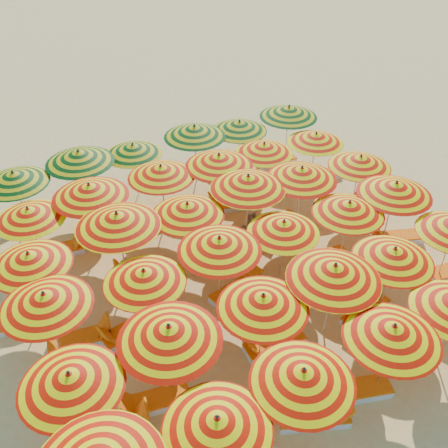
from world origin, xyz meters
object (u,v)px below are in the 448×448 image
Objects in this scene: umbrella_8 at (263,302)px; umbrella_19 at (117,220)px; lounger_15 at (234,240)px; umbrella_18 at (30,259)px; umbrella_25 at (90,191)px; umbrella_27 at (219,160)px; umbrella_12 at (45,300)px; lounger_20 at (151,225)px; umbrella_10 at (394,254)px; umbrella_28 at (264,148)px; umbrella_1 at (217,424)px; lounger_25 at (276,161)px; umbrella_17 at (395,189)px; umbrella_29 at (316,138)px; umbrella_6 at (70,380)px; umbrella_31 at (79,157)px; umbrella_24 at (29,214)px; lounger_2 at (355,390)px; lounger_9 at (129,330)px; lounger_5 at (273,344)px; lounger_11 at (322,258)px; lounger_1 at (315,417)px; umbrella_21 at (248,182)px; umbrella_7 at (169,333)px; umbrella_30 at (14,178)px; umbrella_33 at (195,131)px; umbrella_22 at (302,173)px; lounger_17 at (344,212)px; lounger_21 at (231,205)px; lounger_24 at (227,170)px; umbrella_32 at (133,149)px; lounger_4 at (153,401)px; lounger_3 at (114,429)px; umbrella_26 at (161,171)px; lounger_19 at (113,236)px; umbrella_16 at (349,208)px; lounger_18 at (59,250)px; umbrella_13 at (144,276)px; beachgoer_b at (248,207)px; lounger_12 at (397,237)px; umbrella_34 at (239,126)px; umbrella_3 at (393,332)px; umbrella_20 at (188,209)px; lounger_8 at (82,339)px; lounger_6 at (365,312)px; umbrella_2 at (303,376)px; umbrella_14 at (219,244)px; umbrella_9 at (334,272)px; umbrella_35 at (289,112)px; umbrella_15 at (284,227)px.

umbrella_19 is at bearing 115.90° from umbrella_8.
umbrella_18 is at bearing -166.87° from lounger_15.
umbrella_25 is 4.52m from umbrella_27.
lounger_20 is at bearing 45.89° from umbrella_12.
umbrella_28 is (-0.02, 6.87, -0.08)m from umbrella_10.
umbrella_1 is 1.48× the size of lounger_25.
umbrella_17 is 4.32m from umbrella_29.
umbrella_6 is 9.27m from umbrella_31.
umbrella_31 is (2.16, 2.36, 0.24)m from umbrella_24.
lounger_2 and lounger_9 have the same top height.
umbrella_28 is 2.19m from umbrella_29.
umbrella_6 is at bearing 4.32° from lounger_5.
lounger_9 is at bearing 6.26° from lounger_11.
lounger_1 is 1.05× the size of lounger_25.
umbrella_31 is (-4.43, 4.23, -0.07)m from umbrella_21.
umbrella_30 is (-2.08, 8.65, -0.14)m from umbrella_7.
umbrella_33 is at bearing 26.23° from umbrella_25.
umbrella_22 reaches higher than umbrella_12.
umbrella_1 reaches higher than lounger_5.
umbrella_8 reaches higher than umbrella_24.
lounger_15 and lounger_17 have the same top height.
lounger_1 is at bearing 63.38° from lounger_25.
lounger_21 and lounger_24 have the same top height.
umbrella_32 is 1.52× the size of lounger_4.
lounger_3 is (-3.81, -9.27, -1.86)m from umbrella_32.
umbrella_26 is at bearing -105.23° from lounger_4.
umbrella_16 is at bearing 169.57° from lounger_19.
umbrella_17 is 1.42× the size of lounger_9.
umbrella_16 is 1.60× the size of lounger_18.
beachgoer_b is (4.82, 3.04, -1.27)m from umbrella_13.
lounger_12 is at bearing -60.13° from umbrella_28.
umbrella_34 is at bearing 45.79° from umbrella_13.
umbrella_3 is 0.83× the size of umbrella_21.
umbrella_1 is 3.29m from lounger_1.
umbrella_20 is at bearing -21.36° from lounger_11.
lounger_18 is at bearing -17.34° from lounger_20.
lounger_3 is 2.99m from lounger_8.
umbrella_32 is 1.57× the size of lounger_25.
lounger_6 is (1.92, 1.95, 0.00)m from lounger_2.
umbrella_27 reaches higher than umbrella_18.
lounger_15 is at bearing 73.53° from umbrella_2.
umbrella_14 reaches higher than umbrella_20.
umbrella_20 reaches higher than lounger_1.
lounger_1 is (-1.81, -2.13, -2.15)m from umbrella_9.
lounger_4 is at bearing 25.75° from lounger_11.
umbrella_19 reaches higher than lounger_4.
umbrella_35 is at bearing 39.63° from umbrella_28.
umbrella_31 is 1.14× the size of umbrella_35.
umbrella_15 is 6.03m from lounger_4.
lounger_8 is at bearing -106.56° from umbrella_31.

